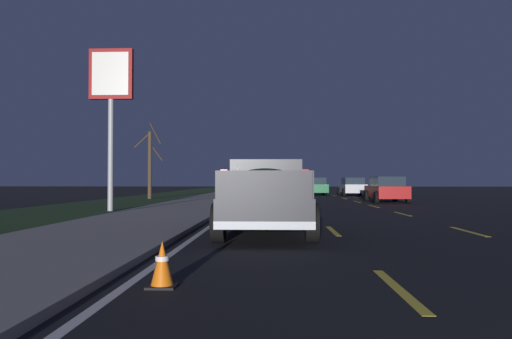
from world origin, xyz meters
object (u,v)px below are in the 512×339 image
at_px(gas_price_sign, 111,89).
at_px(sedan_green, 315,186).
at_px(pickup_truck, 266,194).
at_px(traffic_cone_near, 162,264).
at_px(bare_tree_far, 150,162).
at_px(sedan_red, 386,189).
at_px(sedan_silver, 352,187).

bearing_deg(gas_price_sign, sedan_green, -26.22).
distance_m(pickup_truck, traffic_cone_near, 6.35).
xyz_separation_m(gas_price_sign, bare_tree_far, (13.46, 1.80, -2.72)).
bearing_deg(gas_price_sign, bare_tree_far, 7.60).
bearing_deg(pickup_truck, sedan_red, -21.94).
xyz_separation_m(sedan_green, traffic_cone_near, (-36.23, 4.89, -0.50)).
distance_m(sedan_red, sedan_silver, 11.96).
bearing_deg(sedan_green, sedan_silver, -106.99).
distance_m(sedan_green, traffic_cone_near, 36.57).
bearing_deg(traffic_cone_near, gas_price_sign, 21.33).
distance_m(sedan_green, bare_tree_far, 14.93).
bearing_deg(sedan_green, sedan_red, -166.07).
height_order(sedan_green, traffic_cone_near, sedan_green).
bearing_deg(sedan_silver, traffic_cone_near, 167.31).
relative_size(sedan_silver, bare_tree_far, 0.81).
bearing_deg(sedan_red, bare_tree_far, 72.93).
distance_m(pickup_truck, sedan_silver, 29.87).
xyz_separation_m(sedan_silver, traffic_cone_near, (-35.30, 7.95, -0.50)).
distance_m(sedan_red, sedan_green, 13.28).
height_order(sedan_red, sedan_silver, same).
xyz_separation_m(sedan_red, sedan_silver, (11.95, 0.13, 0.00)).
bearing_deg(bare_tree_far, sedan_silver, -65.17).
relative_size(pickup_truck, sedan_silver, 1.24).
distance_m(sedan_silver, gas_price_sign, 25.16).
xyz_separation_m(pickup_truck, traffic_cone_near, (-6.20, 1.18, -0.70)).
bearing_deg(sedan_green, bare_tree_far, 123.11).
bearing_deg(bare_tree_far, traffic_cone_near, -165.02).
bearing_deg(sedan_red, traffic_cone_near, 160.90).
distance_m(gas_price_sign, bare_tree_far, 13.85).
height_order(pickup_truck, traffic_cone_near, pickup_truck).
bearing_deg(pickup_truck, sedan_green, -7.04).
distance_m(sedan_green, sedan_silver, 3.20).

